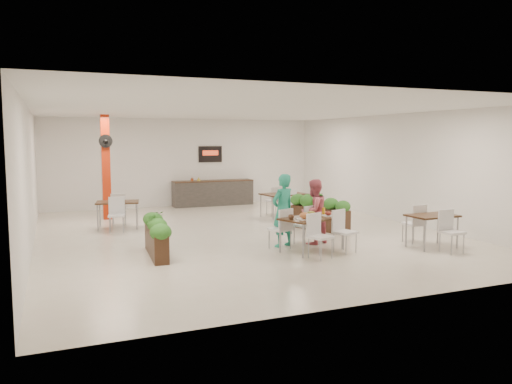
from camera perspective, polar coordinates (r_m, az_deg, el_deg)
ground at (r=13.09m, az=-1.66°, el=-4.75°), size 12.00×12.00×0.00m
room_shell at (r=12.87m, az=-1.68°, el=4.06°), size 10.10×12.10×3.22m
red_column at (r=15.92m, az=-16.79°, el=2.86°), size 0.40×0.41×3.20m
service_counter at (r=18.64m, az=-4.93°, el=-0.03°), size 3.00×0.64×2.20m
main_table at (r=11.02m, az=6.41°, el=-3.48°), size 1.68×1.93×0.92m
diner_man at (r=11.39m, az=3.09°, el=-2.12°), size 0.71×0.58×1.67m
diner_woman at (r=11.76m, az=6.62°, el=-2.25°), size 0.89×0.79×1.52m
planter_left at (r=10.72m, az=-11.35°, el=-4.56°), size 0.50×1.84×0.96m
planter_right at (r=13.59m, az=7.25°, el=-2.27°), size 0.97×1.84×1.02m
side_table_a at (r=14.27m, az=-15.54°, el=-1.54°), size 1.25×1.67×0.92m
side_table_b at (r=15.78m, az=3.18°, el=-0.56°), size 1.44×1.66×0.92m
side_table_c at (r=12.00m, az=19.48°, el=-3.12°), size 1.09×1.63×0.92m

